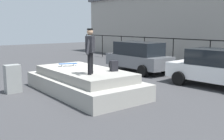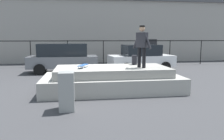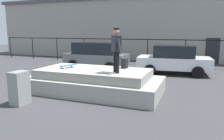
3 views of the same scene
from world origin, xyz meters
The scene contains 10 objects.
ground_plane centered at (0.00, 0.00, 0.00)m, with size 60.00×60.00×0.00m, color #38383A.
concrete_ledge centered at (0.82, -0.45, 0.44)m, with size 5.50×2.69×0.96m.
skateboarder centered at (1.94, -0.83, 1.90)m, with size 0.63×0.69×1.65m.
skateboard centered at (-0.35, -0.53, 1.06)m, with size 0.47×0.82×0.12m.
backpack centered at (1.92, 0.25, 1.16)m, with size 0.28×0.20×0.41m, color black.
car_grey_hatchback_near centered at (-1.49, 4.72, 0.93)m, with size 4.18×1.98×1.78m.
car_white_sedan_mid centered at (3.50, 4.80, 0.86)m, with size 4.29×2.42×1.69m.
utility_box centered at (-0.88, -2.78, 0.57)m, with size 0.44×0.60×1.15m, color gray.
fence_row centered at (0.00, 7.66, 1.39)m, with size 24.06×0.06×1.94m.
warehouse_building centered at (0.00, 13.74, 2.81)m, with size 30.07×7.85×5.60m.
Camera 3 is at (4.67, -8.34, 2.48)m, focal length 34.74 mm.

